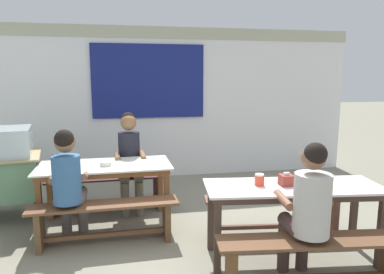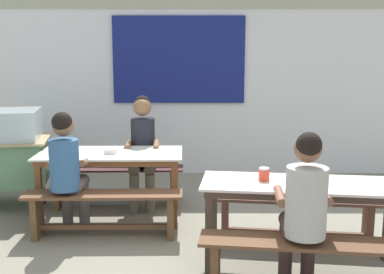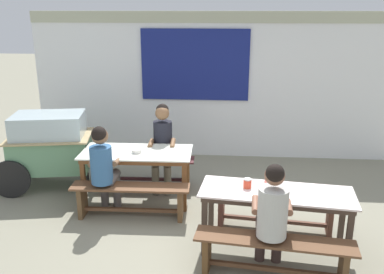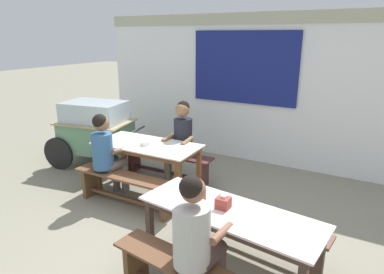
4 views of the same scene
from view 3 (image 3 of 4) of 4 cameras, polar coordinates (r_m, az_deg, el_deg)
name	(u,v)px [view 3 (image 3 of 4)]	position (r m, az deg, el deg)	size (l,w,h in m)	color
ground_plane	(208,235)	(5.29, 2.25, -13.28)	(40.00, 40.00, 0.00)	gray
backdrop_wall	(216,82)	(7.64, 3.26, 7.45)	(6.65, 0.23, 2.63)	white
dining_table_far	(137,157)	(5.95, -7.54, -2.68)	(1.56, 0.77, 0.75)	silver
dining_table_near	(276,198)	(4.77, 11.42, -8.18)	(1.75, 0.80, 0.75)	silver
bench_far_back	(144,168)	(6.56, -6.58, -4.19)	(1.57, 0.35, 0.45)	#50282B
bench_far_front	(131,196)	(5.62, -8.37, -8.00)	(1.56, 0.34, 0.45)	brown
bench_near_back	(275,206)	(5.39, 11.24, -9.27)	(1.60, 0.44, 0.45)	brown
bench_near_front	(274,253)	(4.48, 11.08, -15.24)	(1.64, 0.50, 0.45)	brown
food_cart	(49,144)	(6.76, -18.94, -0.91)	(1.70, 1.08, 1.15)	#63966D
person_center_facing	(163,142)	(6.30, -4.05, -0.69)	(0.41, 0.52, 1.32)	#67604F
person_near_front	(272,213)	(4.34, 10.88, -10.11)	(0.43, 0.52, 1.27)	#4E3935
person_left_back_turned	(103,164)	(5.60, -12.05, -3.68)	(0.40, 0.51, 1.26)	#67605C
tissue_box	(270,186)	(4.71, 10.66, -6.60)	(0.12, 0.12, 0.13)	brown
condiment_jar	(247,183)	(4.74, 7.58, -6.29)	(0.09, 0.09, 0.11)	#DE442B
soup_bowl	(137,151)	(5.86, -7.58, -1.93)	(0.14, 0.14, 0.05)	silver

